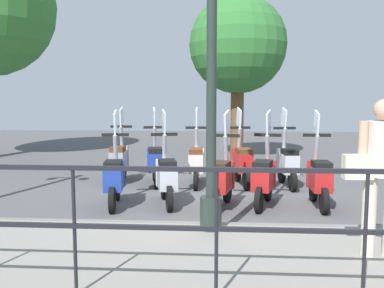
{
  "coord_description": "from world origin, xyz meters",
  "views": [
    {
      "loc": [
        -7.47,
        -0.04,
        1.77
      ],
      "look_at": [
        0.2,
        0.5,
        0.9
      ],
      "focal_mm": 40.0,
      "sensor_mm": 36.0,
      "label": 1
    }
  ],
  "objects_px": {
    "scooter_near_0": "(319,177)",
    "scooter_far_1": "(242,162)",
    "scooter_far_3": "(155,161)",
    "scooter_near_2": "(222,178)",
    "pedestrian_with_bag": "(380,165)",
    "scooter_far_0": "(287,162)",
    "potted_palm": "(377,153)",
    "lamp_post_near": "(212,67)",
    "tree_distant": "(238,46)",
    "scooter_near_4": "(114,177)",
    "scooter_far_2": "(196,162)",
    "scooter_near_1": "(264,177)",
    "scooter_near_3": "(166,176)",
    "scooter_far_4": "(119,159)"
  },
  "relations": [
    {
      "from": "lamp_post_near",
      "to": "scooter_near_1",
      "type": "bearing_deg",
      "value": -25.24
    },
    {
      "from": "scooter_far_2",
      "to": "scooter_far_3",
      "type": "relative_size",
      "value": 1.0
    },
    {
      "from": "scooter_near_0",
      "to": "scooter_far_1",
      "type": "height_order",
      "value": "same"
    },
    {
      "from": "scooter_near_3",
      "to": "scooter_far_1",
      "type": "xyz_separation_m",
      "value": [
        1.59,
        -1.29,
        0.0
      ]
    },
    {
      "from": "scooter_far_1",
      "to": "scooter_far_3",
      "type": "distance_m",
      "value": 1.72
    },
    {
      "from": "scooter_near_1",
      "to": "scooter_far_2",
      "type": "distance_m",
      "value": 1.92
    },
    {
      "from": "scooter_far_1",
      "to": "scooter_far_2",
      "type": "bearing_deg",
      "value": 83.95
    },
    {
      "from": "scooter_far_0",
      "to": "scooter_far_4",
      "type": "xyz_separation_m",
      "value": [
        0.19,
        3.35,
        0.0
      ]
    },
    {
      "from": "potted_palm",
      "to": "scooter_far_4",
      "type": "bearing_deg",
      "value": 105.63
    },
    {
      "from": "lamp_post_near",
      "to": "scooter_far_2",
      "type": "height_order",
      "value": "lamp_post_near"
    },
    {
      "from": "tree_distant",
      "to": "potted_palm",
      "type": "bearing_deg",
      "value": -119.47
    },
    {
      "from": "scooter_near_4",
      "to": "scooter_far_0",
      "type": "xyz_separation_m",
      "value": [
        1.68,
        -2.98,
        0.0
      ]
    },
    {
      "from": "scooter_far_1",
      "to": "scooter_near_1",
      "type": "bearing_deg",
      "value": 179.91
    },
    {
      "from": "scooter_near_1",
      "to": "scooter_near_4",
      "type": "relative_size",
      "value": 1.0
    },
    {
      "from": "tree_distant",
      "to": "scooter_far_2",
      "type": "bearing_deg",
      "value": 165.68
    },
    {
      "from": "tree_distant",
      "to": "potted_palm",
      "type": "height_order",
      "value": "tree_distant"
    },
    {
      "from": "scooter_far_3",
      "to": "scooter_far_4",
      "type": "relative_size",
      "value": 1.0
    },
    {
      "from": "scooter_near_1",
      "to": "scooter_far_4",
      "type": "distance_m",
      "value": 3.25
    },
    {
      "from": "scooter_near_4",
      "to": "pedestrian_with_bag",
      "type": "bearing_deg",
      "value": -133.4
    },
    {
      "from": "tree_distant",
      "to": "scooter_far_0",
      "type": "relative_size",
      "value": 2.91
    },
    {
      "from": "scooter_far_3",
      "to": "scooter_near_4",
      "type": "bearing_deg",
      "value": 156.62
    },
    {
      "from": "lamp_post_near",
      "to": "scooter_far_0",
      "type": "bearing_deg",
      "value": -23.41
    },
    {
      "from": "lamp_post_near",
      "to": "scooter_near_2",
      "type": "bearing_deg",
      "value": -4.96
    },
    {
      "from": "scooter_far_3",
      "to": "scooter_near_2",
      "type": "bearing_deg",
      "value": -153.06
    },
    {
      "from": "pedestrian_with_bag",
      "to": "scooter_far_4",
      "type": "height_order",
      "value": "pedestrian_with_bag"
    },
    {
      "from": "lamp_post_near",
      "to": "scooter_near_3",
      "type": "bearing_deg",
      "value": 24.29
    },
    {
      "from": "tree_distant",
      "to": "scooter_far_1",
      "type": "relative_size",
      "value": 2.91
    },
    {
      "from": "potted_palm",
      "to": "scooter_far_2",
      "type": "bearing_deg",
      "value": 113.65
    },
    {
      "from": "scooter_far_2",
      "to": "tree_distant",
      "type": "bearing_deg",
      "value": -16.52
    },
    {
      "from": "lamp_post_near",
      "to": "scooter_near_1",
      "type": "relative_size",
      "value": 2.86
    },
    {
      "from": "scooter_near_0",
      "to": "scooter_near_1",
      "type": "height_order",
      "value": "same"
    },
    {
      "from": "potted_palm",
      "to": "scooter_far_4",
      "type": "distance_m",
      "value": 5.9
    },
    {
      "from": "lamp_post_near",
      "to": "scooter_near_3",
      "type": "xyz_separation_m",
      "value": [
        1.69,
        0.76,
        -1.63
      ]
    },
    {
      "from": "scooter_near_4",
      "to": "scooter_far_2",
      "type": "xyz_separation_m",
      "value": [
        1.67,
        -1.21,
        0.0
      ]
    },
    {
      "from": "pedestrian_with_bag",
      "to": "scooter_far_0",
      "type": "relative_size",
      "value": 1.03
    },
    {
      "from": "pedestrian_with_bag",
      "to": "scooter_near_4",
      "type": "xyz_separation_m",
      "value": [
        2.29,
        3.29,
        -0.6
      ]
    },
    {
      "from": "scooter_far_0",
      "to": "scooter_far_4",
      "type": "distance_m",
      "value": 3.36
    },
    {
      "from": "scooter_far_0",
      "to": "potted_palm",
      "type": "bearing_deg",
      "value": -58.79
    },
    {
      "from": "potted_palm",
      "to": "scooter_near_1",
      "type": "relative_size",
      "value": 0.69
    },
    {
      "from": "scooter_near_3",
      "to": "scooter_near_4",
      "type": "relative_size",
      "value": 1.0
    },
    {
      "from": "tree_distant",
      "to": "potted_palm",
      "type": "distance_m",
      "value": 4.53
    },
    {
      "from": "scooter_near_2",
      "to": "scooter_near_4",
      "type": "height_order",
      "value": "same"
    },
    {
      "from": "scooter_near_3",
      "to": "scooter_far_3",
      "type": "height_order",
      "value": "same"
    },
    {
      "from": "pedestrian_with_bag",
      "to": "scooter_far_0",
      "type": "height_order",
      "value": "pedestrian_with_bag"
    },
    {
      "from": "scooter_near_0",
      "to": "scooter_far_1",
      "type": "distance_m",
      "value": 1.94
    },
    {
      "from": "lamp_post_near",
      "to": "tree_distant",
      "type": "xyz_separation_m",
      "value": [
        6.81,
        -0.55,
        1.02
      ]
    },
    {
      "from": "scooter_near_1",
      "to": "scooter_far_3",
      "type": "distance_m",
      "value": 2.55
    },
    {
      "from": "scooter_near_1",
      "to": "scooter_far_0",
      "type": "distance_m",
      "value": 1.64
    },
    {
      "from": "scooter_far_2",
      "to": "scooter_near_3",
      "type": "bearing_deg",
      "value": 163.39
    },
    {
      "from": "pedestrian_with_bag",
      "to": "scooter_near_4",
      "type": "relative_size",
      "value": 1.03
    }
  ]
}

